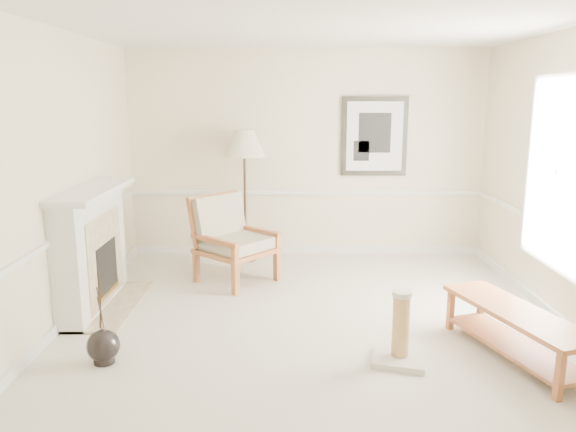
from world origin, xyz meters
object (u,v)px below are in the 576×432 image
object	(u,v)px
floor_vase	(103,347)
floor_lamp	(244,147)
armchair	(230,235)
bench	(515,326)
scratching_post	(400,339)

from	to	relation	value
floor_vase	floor_lamp	size ratio (longest dim) A/B	0.45
armchair	bench	size ratio (longest dim) A/B	0.72
scratching_post	floor_lamp	bearing A→B (deg)	116.86
floor_lamp	floor_vase	bearing A→B (deg)	-107.39
floor_vase	armchair	xyz separation A→B (m)	(0.85, 2.27, 0.42)
floor_vase	armchair	world-z (taller)	armchair
floor_vase	bench	xyz separation A→B (m)	(3.56, 0.12, 0.14)
armchair	bench	bearing A→B (deg)	-86.75
armchair	bench	world-z (taller)	armchair
floor_lamp	bench	world-z (taller)	floor_lamp
armchair	floor_vase	bearing A→B (deg)	-158.85
floor_lamp	scratching_post	bearing A→B (deg)	-63.14
floor_vase	floor_lamp	bearing A→B (deg)	72.61
bench	armchair	bearing A→B (deg)	141.55
floor_vase	floor_lamp	distance (m)	3.58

